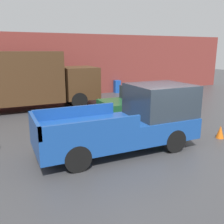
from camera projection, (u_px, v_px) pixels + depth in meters
name	position (u px, v px, depth m)	size (l,w,h in m)	color
ground_plane	(158.00, 148.00, 8.52)	(60.00, 60.00, 0.00)	#3D3D3F
building_wall	(70.00, 65.00, 17.79)	(28.00, 0.15, 4.37)	brown
pickup_truck	(131.00, 120.00, 8.29)	(5.28, 2.01, 2.12)	#194799
car	(148.00, 100.00, 12.83)	(4.90, 1.93, 1.49)	#1E592D
delivery_truck	(11.00, 79.00, 13.42)	(8.80, 2.51, 3.18)	#472D19
newspaper_box	(117.00, 87.00, 19.37)	(0.45, 0.40, 0.96)	#194CB2
traffic_cone	(220.00, 132.00, 9.41)	(0.30, 0.30, 0.49)	orange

